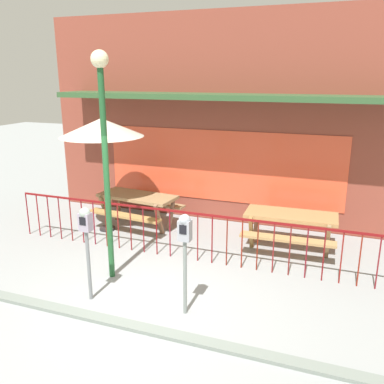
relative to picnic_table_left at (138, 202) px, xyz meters
name	(u,v)px	position (x,y,z in m)	size (l,w,h in m)	color
ground	(142,304)	(1.65, -3.05, -0.61)	(40.00, 40.00, 0.00)	gray
pub_storefront	(223,120)	(1.65, 1.34, 1.81)	(8.85, 1.50, 4.84)	#4D1C14
patio_fence_front	(184,227)	(1.65, -1.27, 0.05)	(7.46, 0.04, 0.97)	maroon
picnic_table_left	(138,202)	(0.00, 0.00, 0.00)	(1.94, 1.55, 0.79)	#95744D
picnic_table_right	(291,221)	(3.51, -0.13, 0.00)	(1.84, 1.41, 0.79)	#A47747
patio_umbrella	(101,128)	(-0.58, -0.44, 1.73)	(1.83, 1.83, 2.55)	#282526
parking_meter_near	(185,238)	(2.36, -3.04, 0.60)	(0.18, 0.17, 1.56)	slate
parking_meter_far	(86,229)	(0.80, -3.18, 0.57)	(0.18, 0.17, 1.53)	slate
street_lamp	(104,135)	(0.72, -2.39, 1.89)	(0.28, 0.28, 3.82)	#1F5329
curb_edge	(123,325)	(1.65, -3.65, -0.61)	(12.39, 0.20, 0.11)	slate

